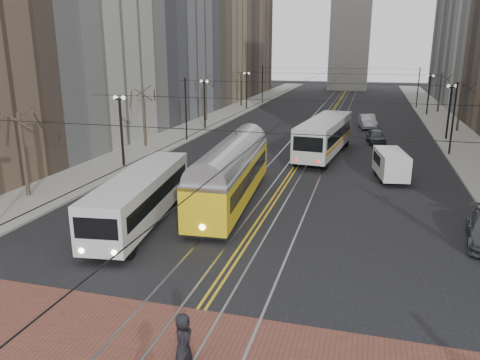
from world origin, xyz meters
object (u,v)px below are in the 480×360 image
Objects in this scene: transit_bus at (141,199)px; streetcar at (231,179)px; sedan_grey at (376,136)px; sedan_silver at (367,121)px; cargo_van at (391,166)px; rear_bus at (324,138)px; pedestrian_a at (183,339)px.

transit_bus is 0.85× the size of streetcar.
sedan_silver reaches higher than sedan_grey.
cargo_van is 24.03m from sedan_silver.
streetcar is 24.37m from sedan_grey.
streetcar is at bearing -99.45° from rear_bus.
rear_bus is (8.09, 20.19, 0.25)m from transit_bus.
rear_bus is 8.72m from sedan_grey.
rear_bus is (4.30, 15.34, 0.09)m from streetcar.
rear_bus reaches higher than sedan_grey.
sedan_grey is 38.69m from pedestrian_a.
pedestrian_a is at bearing -106.62° from sedan_grey.
streetcar is 15.89m from pedestrian_a.
transit_bus is at bearing -122.68° from sedan_grey.
sedan_silver is (-1.95, 23.95, -0.24)m from cargo_van.
rear_bus is at bearing 60.80° from transit_bus.
sedan_silver is at bearing 84.95° from cargo_van.
streetcar is 2.79× the size of cargo_van.
sedan_grey is (8.90, 22.67, -0.89)m from streetcar.
rear_bus is 17.40m from sedan_silver.
streetcar is 33.30m from sedan_silver.
pedestrian_a is at bearing -115.58° from cargo_van.
sedan_silver is at bearing -20.82° from pedestrian_a.
rear_bus reaches higher than transit_bus.
streetcar is at bearing 44.68° from transit_bus.
streetcar reaches higher than pedestrian_a.
sedan_silver is (11.71, 37.20, -0.60)m from transit_bus.
streetcar reaches higher than sedan_silver.
rear_bus is 8.93m from cargo_van.
cargo_van reaches higher than pedestrian_a.
pedestrian_a is (-1.24, -30.91, -0.81)m from rear_bus.
sedan_silver is at bearing 65.15° from transit_bus.
cargo_van is 2.83× the size of pedestrian_a.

